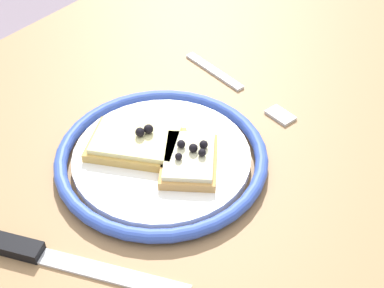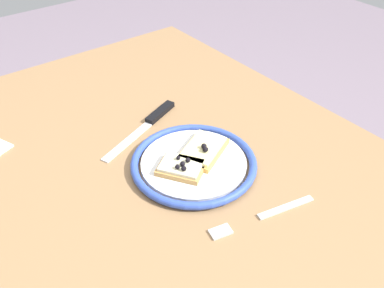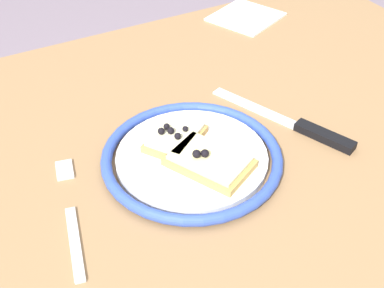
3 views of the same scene
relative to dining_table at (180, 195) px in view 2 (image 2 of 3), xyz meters
name	(u,v)px [view 2 (image 2 of 3)]	position (x,y,z in m)	size (l,w,h in m)	color
dining_table	(180,195)	(0.00, 0.00, 0.00)	(1.15, 0.78, 0.71)	#936D47
plate	(194,163)	(-0.02, -0.02, 0.09)	(0.24, 0.24, 0.02)	white
pizza_slice_near	(203,150)	(-0.01, -0.05, 0.10)	(0.11, 0.13, 0.03)	tan
pizza_slice_far	(181,167)	(-0.03, 0.01, 0.10)	(0.10, 0.10, 0.03)	tan
knife	(152,120)	(0.16, -0.04, 0.08)	(0.11, 0.23, 0.01)	silver
fork	(262,216)	(-0.19, -0.03, 0.08)	(0.06, 0.20, 0.00)	silver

